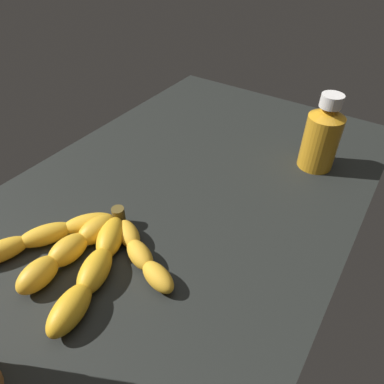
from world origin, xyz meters
The scene contains 3 objects.
ground_plane centered at (0.00, 0.00, -1.63)cm, with size 95.92×56.69×3.26cm, color black.
banana_bunch centered at (-17.06, 2.77, 1.69)cm, with size 20.33×27.27×3.67cm.
honey_bottle centered at (24.01, -16.70, 6.57)cm, with size 6.52×6.52×14.49cm.
Camera 1 is at (-34.73, -27.36, 39.57)cm, focal length 32.43 mm.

